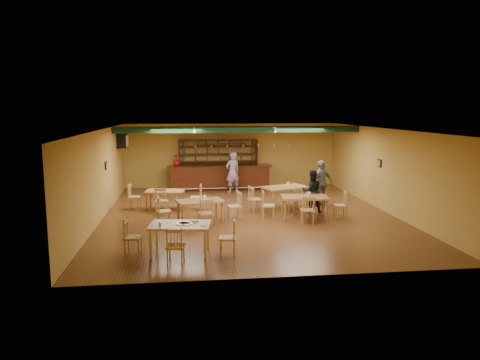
{
  "coord_description": "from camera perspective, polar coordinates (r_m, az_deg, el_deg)",
  "views": [
    {
      "loc": [
        -2.16,
        -15.4,
        3.7
      ],
      "look_at": [
        -0.22,
        0.6,
        1.15
      ],
      "focal_mm": 33.83,
      "sensor_mm": 36.0,
      "label": 1
    }
  ],
  "objects": [
    {
      "name": "parmesan_shaker",
      "position": [
        11.43,
        -10.06,
        -5.5
      ],
      "size": [
        0.08,
        0.08,
        0.11
      ],
      "primitive_type": "cylinder",
      "rotation": [
        0.0,
        0.0,
        -0.14
      ],
      "color": "#EAE5C6",
      "rests_on": "near_table"
    },
    {
      "name": "dining_table_c",
      "position": [
        14.92,
        -5.05,
        -3.95
      ],
      "size": [
        1.62,
        1.16,
        0.74
      ],
      "primitive_type": "cube",
      "rotation": [
        0.0,
        0.0,
        0.2
      ],
      "color": "#945E34",
      "rests_on": "ground"
    },
    {
      "name": "track_rail_left",
      "position": [
        18.81,
        -5.85,
        6.63
      ],
      "size": [
        0.05,
        2.5,
        0.05
      ],
      "primitive_type": "cube",
      "color": "white",
      "rests_on": "ceiling"
    },
    {
      "name": "picture_right",
      "position": [
        17.54,
        17.14,
        2.04
      ],
      "size": [
        0.04,
        0.34,
        0.28
      ],
      "primitive_type": "cube",
      "color": "black",
      "rests_on": "wall_right"
    },
    {
      "name": "dining_table_d",
      "position": [
        15.5,
        8.1,
        -3.45
      ],
      "size": [
        1.64,
        1.1,
        0.77
      ],
      "primitive_type": "cube",
      "rotation": [
        0.0,
        0.0,
        -0.12
      ],
      "color": "#945E34",
      "rests_on": "ground"
    },
    {
      "name": "dining_table_b",
      "position": [
        17.03,
        5.68,
        -2.19
      ],
      "size": [
        1.87,
        1.48,
        0.82
      ],
      "primitive_type": "cube",
      "rotation": [
        0.0,
        0.0,
        0.34
      ],
      "color": "#945E34",
      "rests_on": "ground"
    },
    {
      "name": "ceiling_beam",
      "position": [
        18.34,
        -0.15,
        6.4
      ],
      "size": [
        10.0,
        0.3,
        0.25
      ],
      "primitive_type": "cube",
      "color": "black",
      "rests_on": "ceiling"
    },
    {
      "name": "bar_counter",
      "position": [
        20.84,
        -2.6,
        0.33
      ],
      "size": [
        4.81,
        0.85,
        1.13
      ],
      "primitive_type": "cube",
      "color": "#38180B",
      "rests_on": "ground"
    },
    {
      "name": "patron_right_a",
      "position": [
        16.4,
        9.03,
        -1.42
      ],
      "size": [
        0.75,
        0.59,
        1.54
      ],
      "primitive_type": "imported",
      "rotation": [
        0.0,
        0.0,
        3.15
      ],
      "color": "black",
      "rests_on": "ground"
    },
    {
      "name": "side_plate",
      "position": [
        11.38,
        -4.59,
        -5.71
      ],
      "size": [
        0.25,
        0.25,
        0.01
      ],
      "primitive_type": "cylinder",
      "rotation": [
        0.0,
        0.0,
        -0.14
      ],
      "color": "white",
      "rests_on": "near_table"
    },
    {
      "name": "picture_left",
      "position": [
        16.75,
        -16.53,
        1.76
      ],
      "size": [
        0.04,
        0.34,
        0.28
      ],
      "primitive_type": "cube",
      "color": "black",
      "rests_on": "wall_left"
    },
    {
      "name": "pizza_server",
      "position": [
        11.63,
        -6.25,
        -5.35
      ],
      "size": [
        0.31,
        0.26,
        0.0
      ],
      "primitive_type": "cube",
      "rotation": [
        0.0,
        0.0,
        -0.63
      ],
      "color": "silver",
      "rests_on": "pizza_tray"
    },
    {
      "name": "ac_unit",
      "position": [
        19.82,
        -14.61,
        4.8
      ],
      "size": [
        0.34,
        0.7,
        0.48
      ],
      "primitive_type": "cube",
      "color": "white",
      "rests_on": "wall_left"
    },
    {
      "name": "patron_right_b",
      "position": [
        17.62,
        10.23,
        -0.37
      ],
      "size": [
        1.11,
        0.83,
        1.75
      ],
      "primitive_type": "imported",
      "rotation": [
        0.0,
        0.0,
        3.58
      ],
      "color": "gray",
      "rests_on": "ground"
    },
    {
      "name": "near_table",
      "position": [
        11.69,
        -7.55,
        -7.45
      ],
      "size": [
        1.64,
        1.17,
        0.81
      ],
      "primitive_type": "cube",
      "rotation": [
        0.0,
        0.0,
        -0.14
      ],
      "color": "beige",
      "rests_on": "ground"
    },
    {
      "name": "poinsettia",
      "position": [
        20.68,
        -8.02,
        2.47
      ],
      "size": [
        0.36,
        0.36,
        0.51
      ],
      "primitive_type": "imported",
      "rotation": [
        0.0,
        0.0,
        0.35
      ],
      "color": "#B61011",
      "rests_on": "bar_counter"
    },
    {
      "name": "floor",
      "position": [
        15.98,
        1.04,
        -4.4
      ],
      "size": [
        12.0,
        12.0,
        0.0
      ],
      "primitive_type": "plane",
      "color": "#563218",
      "rests_on": "ground"
    },
    {
      "name": "track_rail_right",
      "position": [
        19.14,
        3.83,
        6.7
      ],
      "size": [
        0.05,
        2.5,
        0.05
      ],
      "primitive_type": "cube",
      "color": "white",
      "rests_on": "ceiling"
    },
    {
      "name": "napkin_stack",
      "position": [
        11.79,
        -5.74,
        -5.16
      ],
      "size": [
        0.22,
        0.17,
        0.03
      ],
      "primitive_type": "cube",
      "rotation": [
        0.0,
        0.0,
        0.11
      ],
      "color": "white",
      "rests_on": "near_table"
    },
    {
      "name": "pizza_tray",
      "position": [
        11.58,
        -7.06,
        -5.48
      ],
      "size": [
        0.51,
        0.51,
        0.01
      ],
      "primitive_type": "cylinder",
      "rotation": [
        0.0,
        0.0,
        -0.34
      ],
      "color": "silver",
      "rests_on": "near_table"
    },
    {
      "name": "dining_table_a",
      "position": [
        17.0,
        -9.41,
        -2.49
      ],
      "size": [
        1.52,
        1.04,
        0.71
      ],
      "primitive_type": "cube",
      "rotation": [
        0.0,
        0.0,
        -0.15
      ],
      "color": "#945E34",
      "rests_on": "ground"
    },
    {
      "name": "patron_bar",
      "position": [
        20.02,
        -0.93,
        0.97
      ],
      "size": [
        0.77,
        0.65,
        1.82
      ],
      "primitive_type": "imported",
      "rotation": [
        0.0,
        0.0,
        3.52
      ],
      "color": "#764494",
      "rests_on": "ground"
    },
    {
      "name": "back_bar_hutch",
      "position": [
        21.38,
        -2.74,
        2.11
      ],
      "size": [
        3.72,
        0.4,
        2.28
      ],
      "primitive_type": "cube",
      "color": "#38180B",
      "rests_on": "ground"
    }
  ]
}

